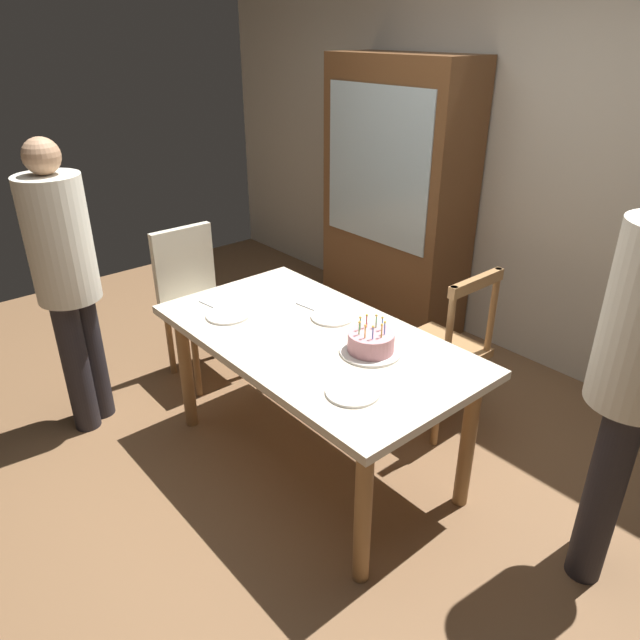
{
  "coord_description": "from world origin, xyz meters",
  "views": [
    {
      "loc": [
        1.89,
        -1.57,
        2.05
      ],
      "look_at": [
        0.05,
        0.0,
        0.84
      ],
      "focal_mm": 32.99,
      "sensor_mm": 36.0,
      "label": 1
    }
  ],
  "objects_px": {
    "plate_far_side": "(333,317)",
    "person_guest": "(638,368)",
    "chair_upholstered": "(195,296)",
    "china_cabinet": "(396,197)",
    "person_celebrant": "(66,274)",
    "plate_near_celebrant": "(228,315)",
    "plate_near_guest": "(353,392)",
    "chair_spindle_back": "(441,351)",
    "birthday_cake": "(371,343)",
    "dining_table": "(313,353)"
  },
  "relations": [
    {
      "from": "plate_near_celebrant",
      "to": "person_guest",
      "type": "xyz_separation_m",
      "value": [
        1.7,
        0.65,
        0.22
      ]
    },
    {
      "from": "plate_near_celebrant",
      "to": "china_cabinet",
      "type": "height_order",
      "value": "china_cabinet"
    },
    {
      "from": "plate_near_celebrant",
      "to": "plate_near_guest",
      "type": "bearing_deg",
      "value": 0.0
    },
    {
      "from": "chair_spindle_back",
      "to": "china_cabinet",
      "type": "height_order",
      "value": "china_cabinet"
    },
    {
      "from": "plate_near_celebrant",
      "to": "chair_spindle_back",
      "type": "bearing_deg",
      "value": 56.44
    },
    {
      "from": "plate_near_guest",
      "to": "person_celebrant",
      "type": "bearing_deg",
      "value": -161.01
    },
    {
      "from": "plate_far_side",
      "to": "chair_spindle_back",
      "type": "height_order",
      "value": "chair_spindle_back"
    },
    {
      "from": "birthday_cake",
      "to": "plate_near_celebrant",
      "type": "bearing_deg",
      "value": -158.64
    },
    {
      "from": "chair_spindle_back",
      "to": "person_celebrant",
      "type": "bearing_deg",
      "value": -130.91
    },
    {
      "from": "plate_near_guest",
      "to": "person_guest",
      "type": "bearing_deg",
      "value": 39.78
    },
    {
      "from": "plate_far_side",
      "to": "person_celebrant",
      "type": "distance_m",
      "value": 1.39
    },
    {
      "from": "plate_far_side",
      "to": "person_guest",
      "type": "distance_m",
      "value": 1.38
    },
    {
      "from": "plate_far_side",
      "to": "person_guest",
      "type": "relative_size",
      "value": 0.13
    },
    {
      "from": "chair_spindle_back",
      "to": "person_guest",
      "type": "xyz_separation_m",
      "value": [
        1.07,
        -0.3,
        0.51
      ]
    },
    {
      "from": "plate_near_guest",
      "to": "person_guest",
      "type": "xyz_separation_m",
      "value": [
        0.78,
        0.65,
        0.22
      ]
    },
    {
      "from": "person_celebrant",
      "to": "plate_far_side",
      "type": "bearing_deg",
      "value": 42.4
    },
    {
      "from": "person_celebrant",
      "to": "china_cabinet",
      "type": "height_order",
      "value": "china_cabinet"
    },
    {
      "from": "birthday_cake",
      "to": "person_celebrant",
      "type": "bearing_deg",
      "value": -149.25
    },
    {
      "from": "birthday_cake",
      "to": "plate_near_guest",
      "type": "distance_m",
      "value": 0.34
    },
    {
      "from": "dining_table",
      "to": "plate_near_guest",
      "type": "bearing_deg",
      "value": -22.17
    },
    {
      "from": "plate_near_celebrant",
      "to": "dining_table",
      "type": "bearing_deg",
      "value": 23.96
    },
    {
      "from": "person_guest",
      "to": "china_cabinet",
      "type": "height_order",
      "value": "china_cabinet"
    },
    {
      "from": "birthday_cake",
      "to": "person_guest",
      "type": "relative_size",
      "value": 0.17
    },
    {
      "from": "plate_near_celebrant",
      "to": "chair_upholstered",
      "type": "bearing_deg",
      "value": 163.7
    },
    {
      "from": "person_guest",
      "to": "plate_near_celebrant",
      "type": "bearing_deg",
      "value": -159.01
    },
    {
      "from": "plate_near_celebrant",
      "to": "plate_near_guest",
      "type": "relative_size",
      "value": 1.0
    },
    {
      "from": "birthday_cake",
      "to": "plate_near_celebrant",
      "type": "distance_m",
      "value": 0.79
    },
    {
      "from": "plate_far_side",
      "to": "plate_near_guest",
      "type": "bearing_deg",
      "value": -34.93
    },
    {
      "from": "dining_table",
      "to": "chair_spindle_back",
      "type": "distance_m",
      "value": 0.8
    },
    {
      "from": "birthday_cake",
      "to": "plate_far_side",
      "type": "xyz_separation_m",
      "value": [
        -0.37,
        0.1,
        -0.04
      ]
    },
    {
      "from": "person_guest",
      "to": "chair_upholstered",
      "type": "bearing_deg",
      "value": -169.96
    },
    {
      "from": "plate_near_guest",
      "to": "dining_table",
      "type": "bearing_deg",
      "value": 157.83
    },
    {
      "from": "plate_near_celebrant",
      "to": "china_cabinet",
      "type": "relative_size",
      "value": 0.12
    },
    {
      "from": "chair_upholstered",
      "to": "person_celebrant",
      "type": "bearing_deg",
      "value": -83.68
    },
    {
      "from": "chair_upholstered",
      "to": "birthday_cake",
      "type": "bearing_deg",
      "value": 2.6
    },
    {
      "from": "dining_table",
      "to": "person_guest",
      "type": "xyz_separation_m",
      "value": [
        1.26,
        0.46,
        0.32
      ]
    },
    {
      "from": "chair_upholstered",
      "to": "china_cabinet",
      "type": "xyz_separation_m",
      "value": [
        0.26,
        1.53,
        0.42
      ]
    },
    {
      "from": "plate_near_celebrant",
      "to": "chair_spindle_back",
      "type": "height_order",
      "value": "chair_spindle_back"
    },
    {
      "from": "plate_far_side",
      "to": "chair_spindle_back",
      "type": "relative_size",
      "value": 0.23
    },
    {
      "from": "person_celebrant",
      "to": "chair_spindle_back",
      "type": "bearing_deg",
      "value": 49.09
    },
    {
      "from": "birthday_cake",
      "to": "person_celebrant",
      "type": "xyz_separation_m",
      "value": [
        -1.39,
        -0.83,
        0.12
      ]
    },
    {
      "from": "plate_far_side",
      "to": "china_cabinet",
      "type": "xyz_separation_m",
      "value": [
        -0.84,
        1.36,
        0.2
      ]
    },
    {
      "from": "dining_table",
      "to": "plate_near_guest",
      "type": "relative_size",
      "value": 7.24
    },
    {
      "from": "birthday_cake",
      "to": "china_cabinet",
      "type": "relative_size",
      "value": 0.15
    },
    {
      "from": "person_celebrant",
      "to": "person_guest",
      "type": "bearing_deg",
      "value": 26.84
    },
    {
      "from": "plate_near_celebrant",
      "to": "plate_far_side",
      "type": "distance_m",
      "value": 0.53
    },
    {
      "from": "plate_near_guest",
      "to": "plate_far_side",
      "type": "bearing_deg",
      "value": 145.07
    },
    {
      "from": "plate_near_guest",
      "to": "chair_upholstered",
      "type": "xyz_separation_m",
      "value": [
        -1.66,
        0.22,
        -0.22
      ]
    },
    {
      "from": "birthday_cake",
      "to": "chair_upholstered",
      "type": "height_order",
      "value": "chair_upholstered"
    },
    {
      "from": "plate_far_side",
      "to": "chair_upholstered",
      "type": "distance_m",
      "value": 1.14
    }
  ]
}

